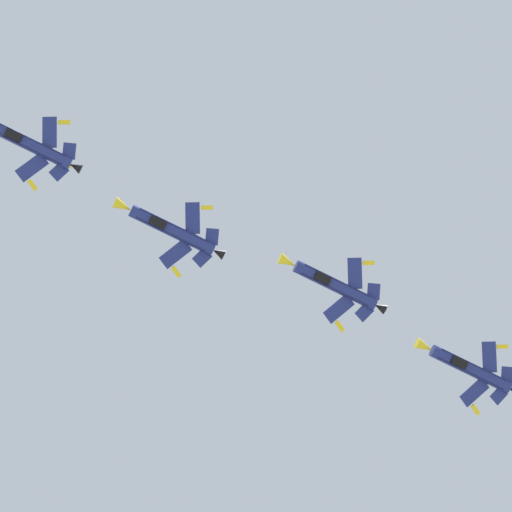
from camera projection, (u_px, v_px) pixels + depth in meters
The scene contains 4 objects.
fighter_jet_left_wing at pixel (27, 143), 144.28m from camera, with size 15.75×9.79×4.95m.
fighter_jet_right_wing at pixel (170, 229), 143.65m from camera, with size 15.75×9.91×4.82m.
fighter_jet_left_outer at pixel (334, 284), 146.12m from camera, with size 15.75×9.85×4.89m.
fighter_jet_right_outer at pixel (469, 368), 148.44m from camera, with size 15.75×9.79×4.95m.
Camera 1 is at (-0.45, -1.56, 1.64)m, focal length 76.84 mm.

